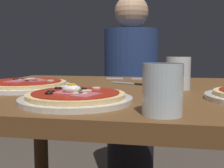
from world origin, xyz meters
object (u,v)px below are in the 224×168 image
at_px(fork, 121,78).
at_px(knife, 136,84).
at_px(water_glass_near, 178,75).
at_px(dining_table, 148,121).
at_px(pizza_foreground, 76,97).
at_px(water_glass_far, 163,93).
at_px(diner_person, 131,99).
at_px(pizza_across_right, 24,85).

bearing_deg(fork, knife, -67.07).
bearing_deg(water_glass_near, knife, 145.90).
relative_size(dining_table, water_glass_near, 11.76).
xyz_separation_m(pizza_foreground, knife, (0.11, 0.38, -0.01)).
height_order(water_glass_far, diner_person, diner_person).
bearing_deg(diner_person, water_glass_far, 99.53).
bearing_deg(water_glass_near, water_glass_far, -97.09).
height_order(pizza_across_right, water_glass_far, water_glass_far).
distance_m(pizza_across_right, water_glass_far, 0.55).
relative_size(water_glass_far, diner_person, 0.08).
relative_size(pizza_across_right, water_glass_far, 3.10).
relative_size(fork, knife, 0.88).
bearing_deg(fork, pizza_foreground, -92.11).
bearing_deg(water_glass_far, water_glass_near, 82.91).
bearing_deg(dining_table, fork, 113.17).
bearing_deg(diner_person, fork, 91.04).
xyz_separation_m(pizza_foreground, diner_person, (0.01, 1.04, -0.18)).
height_order(fork, knife, knife).
distance_m(dining_table, fork, 0.36).
distance_m(pizza_foreground, diner_person, 1.05).
height_order(dining_table, water_glass_near, water_glass_near).
bearing_deg(pizza_foreground, dining_table, 59.78).
distance_m(water_glass_near, fork, 0.38).
bearing_deg(pizza_foreground, knife, 74.12).
height_order(dining_table, knife, knife).
xyz_separation_m(pizza_foreground, fork, (0.02, 0.59, -0.01)).
height_order(pizza_foreground, fork, pizza_foreground).
bearing_deg(diner_person, pizza_foreground, 89.25).
distance_m(knife, diner_person, 0.68).
bearing_deg(pizza_foreground, water_glass_far, -26.20).
relative_size(pizza_foreground, diner_person, 0.23).
height_order(pizza_across_right, water_glass_near, water_glass_near).
height_order(pizza_foreground, pizza_across_right, pizza_foreground).
relative_size(dining_table, water_glass_far, 12.45).
xyz_separation_m(pizza_across_right, fork, (0.27, 0.37, -0.01)).
bearing_deg(pizza_foreground, diner_person, 89.25).
height_order(dining_table, fork, fork).
distance_m(pizza_across_right, diner_person, 0.88).
relative_size(dining_table, pizza_across_right, 4.01).
xyz_separation_m(water_glass_near, knife, (-0.14, 0.10, -0.04)).
xyz_separation_m(fork, knife, (0.09, -0.21, 0.00)).
bearing_deg(diner_person, dining_table, 100.68).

